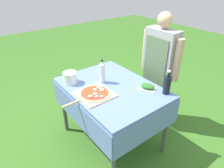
% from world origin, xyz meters
% --- Properties ---
extents(ground_plane, '(12.00, 12.00, 0.00)m').
position_xyz_m(ground_plane, '(0.00, 0.00, 0.00)').
color(ground_plane, '#386B23').
extents(prep_table, '(1.18, 0.88, 0.79)m').
position_xyz_m(prep_table, '(0.00, 0.00, 0.69)').
color(prep_table, '#607AB7').
rests_on(prep_table, ground).
extents(person_cook, '(0.57, 0.19, 1.51)m').
position_xyz_m(person_cook, '(0.05, 0.71, 0.89)').
color(person_cook, '#70604C').
rests_on(person_cook, ground).
extents(pizza_on_peel, '(0.36, 0.54, 0.06)m').
position_xyz_m(pizza_on_peel, '(0.02, -0.24, 0.80)').
color(pizza_on_peel, '#D1B27F').
rests_on(pizza_on_peel, prep_table).
extents(oil_bottle, '(0.07, 0.07, 0.26)m').
position_xyz_m(oil_bottle, '(0.45, 0.37, 0.89)').
color(oil_bottle, black).
rests_on(oil_bottle, prep_table).
extents(water_bottle, '(0.07, 0.07, 0.28)m').
position_xyz_m(water_bottle, '(-0.14, -0.02, 0.92)').
color(water_bottle, silver).
rests_on(water_bottle, prep_table).
extents(herb_container, '(0.22, 0.19, 0.05)m').
position_xyz_m(herb_container, '(0.26, 0.29, 0.81)').
color(herb_container, silver).
rests_on(herb_container, prep_table).
extents(mixing_tub, '(0.15, 0.15, 0.13)m').
position_xyz_m(mixing_tub, '(-0.35, -0.31, 0.86)').
color(mixing_tub, silver).
rests_on(mixing_tub, prep_table).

